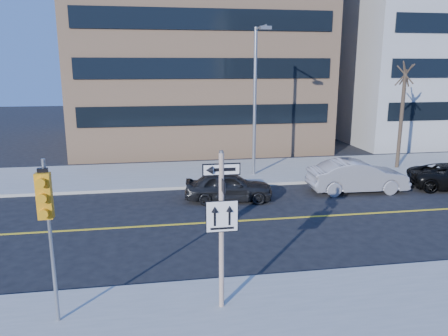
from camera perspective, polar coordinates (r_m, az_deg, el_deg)
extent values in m
plane|color=black|center=(13.99, -1.97, -12.90)|extent=(120.00, 120.00, 0.00)
cylinder|color=silver|center=(10.85, -0.33, -8.44)|extent=(0.13, 0.13, 4.00)
cylinder|color=gray|center=(10.28, -0.34, 2.13)|extent=(0.10, 0.10, 0.06)
cube|color=black|center=(10.37, -0.34, -0.20)|extent=(0.92, 0.03, 0.30)
cube|color=black|center=(10.46, -0.34, -2.06)|extent=(0.03, 0.92, 0.30)
cube|color=white|center=(10.62, -0.26, -6.35)|extent=(0.80, 0.03, 0.80)
cylinder|color=gray|center=(11.01, -21.64, -9.11)|extent=(0.09, 0.09, 4.00)
cube|color=orange|center=(10.44, -22.42, -3.40)|extent=(0.32, 0.22, 1.05)
sphere|color=#8C0705|center=(10.24, -22.73, -1.71)|extent=(0.17, 0.17, 0.17)
sphere|color=black|center=(10.33, -22.56, -3.59)|extent=(0.17, 0.17, 0.17)
sphere|color=black|center=(10.43, -22.39, -5.43)|extent=(0.17, 0.17, 0.17)
imported|color=black|center=(20.32, 0.62, -2.39)|extent=(2.09, 4.22, 1.38)
imported|color=gray|center=(22.70, 17.02, -1.03)|extent=(1.90, 4.92, 1.60)
cylinder|color=gray|center=(24.20, 4.04, 8.42)|extent=(0.18, 0.18, 8.00)
cylinder|color=gray|center=(23.22, 4.80, 17.84)|extent=(0.10, 2.20, 0.10)
cube|color=gray|center=(22.25, 5.45, 17.78)|extent=(0.55, 0.30, 0.16)
cylinder|color=#31251D|center=(28.05, 22.14, 5.88)|extent=(0.22, 0.22, 5.80)
cube|color=tan|center=(37.74, -4.09, 17.50)|extent=(18.00, 18.00, 18.00)
cube|color=#9D9EA2|center=(44.56, 26.46, 13.60)|extent=(20.00, 16.00, 15.00)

